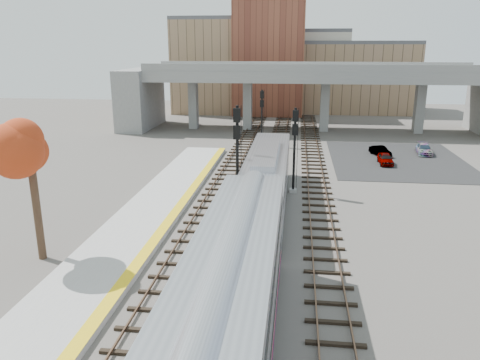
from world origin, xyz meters
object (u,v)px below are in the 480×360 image
(signal_mast_mid, at_px, (294,152))
(car_c, at_px, (424,149))
(signal_mast_near, at_px, (237,158))
(signal_mast_far, at_px, (262,118))
(locomotive, at_px, (267,178))
(car_a, at_px, (385,159))
(car_b, at_px, (380,151))
(tree, at_px, (29,148))

(signal_mast_mid, relative_size, car_c, 1.83)
(car_c, bearing_deg, signal_mast_mid, -125.94)
(signal_mast_near, distance_m, signal_mast_far, 23.78)
(signal_mast_near, height_order, car_c, signal_mast_near)
(signal_mast_near, bearing_deg, locomotive, 25.58)
(signal_mast_mid, relative_size, car_a, 2.12)
(car_a, bearing_deg, car_c, 46.63)
(locomotive, distance_m, signal_mast_near, 2.89)
(signal_mast_far, height_order, car_c, signal_mast_far)
(locomotive, distance_m, signal_mast_far, 22.88)
(signal_mast_near, height_order, car_a, signal_mast_near)
(locomotive, bearing_deg, car_c, 50.26)
(car_a, relative_size, car_b, 1.04)
(locomotive, distance_m, car_b, 21.73)
(tree, relative_size, car_b, 2.73)
(signal_mast_far, relative_size, car_b, 2.10)
(tree, height_order, car_c, tree)
(signal_mast_far, bearing_deg, tree, -106.90)
(signal_mast_mid, distance_m, signal_mast_far, 19.44)
(car_a, bearing_deg, tree, -132.50)
(locomotive, xyz_separation_m, car_b, (11.45, 18.38, -1.71))
(signal_mast_far, distance_m, tree, 35.02)
(signal_mast_far, relative_size, tree, 0.77)
(signal_mast_near, distance_m, car_b, 23.90)
(tree, bearing_deg, car_c, 46.66)
(signal_mast_mid, bearing_deg, locomotive, -117.99)
(signal_mast_far, bearing_deg, car_a, -31.59)
(locomotive, bearing_deg, signal_mast_near, -154.42)
(signal_mast_near, height_order, signal_mast_far, signal_mast_near)
(locomotive, distance_m, car_a, 18.48)
(signal_mast_mid, distance_m, tree, 20.45)
(signal_mast_mid, bearing_deg, tree, -134.74)
(locomotive, xyz_separation_m, car_a, (11.33, 14.50, -1.67))
(locomotive, relative_size, tree, 2.17)
(signal_mast_mid, xyz_separation_m, car_c, (14.49, 16.06, -2.91))
(car_b, xyz_separation_m, car_c, (5.03, 1.44, 0.03))
(signal_mast_far, xyz_separation_m, car_c, (18.59, -2.93, -2.69))
(car_b, bearing_deg, locomotive, -143.11)
(signal_mast_near, relative_size, signal_mast_mid, 1.10)
(locomotive, bearing_deg, car_b, 58.08)
(signal_mast_near, xyz_separation_m, car_b, (13.55, 19.39, -3.42))
(signal_mast_mid, xyz_separation_m, car_a, (9.33, 10.74, -2.90))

